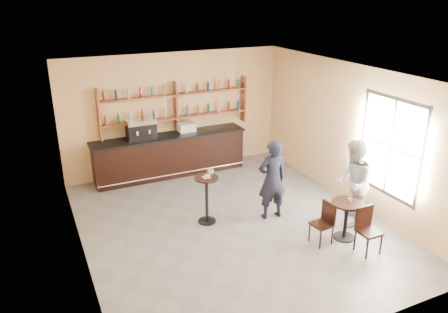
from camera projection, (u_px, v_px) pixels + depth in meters
name	position (u px, v px, depth m)	size (l,w,h in m)	color
floor	(231.00, 225.00, 9.30)	(7.00, 7.00, 0.00)	slate
ceiling	(232.00, 75.00, 8.15)	(7.00, 7.00, 0.00)	white
wall_back	(175.00, 113.00, 11.69)	(7.00, 7.00, 0.00)	#F0C288
wall_front	(347.00, 240.00, 5.76)	(7.00, 7.00, 0.00)	#F0C288
wall_left	(76.00, 181.00, 7.54)	(7.00, 7.00, 0.00)	#F0C288
wall_right	(350.00, 135.00, 9.90)	(7.00, 7.00, 0.00)	#F0C288
window_pane	(390.00, 147.00, 8.85)	(2.00, 2.00, 0.00)	white
window_frame	(390.00, 147.00, 8.85)	(0.04, 1.70, 2.10)	black
shelf_unit	(176.00, 106.00, 11.50)	(4.00, 0.26, 1.40)	brown
liquor_bottles	(176.00, 100.00, 11.44)	(3.68, 0.10, 1.00)	#8C5919
bar_counter	(170.00, 155.00, 11.65)	(4.11, 0.80, 1.11)	black
espresso_machine	(141.00, 129.00, 11.07)	(0.72, 0.46, 0.52)	black
pastry_case	(186.00, 128.00, 11.59)	(0.44, 0.36, 0.27)	silver
pedestal_table	(207.00, 200.00, 9.24)	(0.51, 0.51, 1.05)	black
napkin	(206.00, 177.00, 9.05)	(0.16, 0.16, 0.00)	white
donut	(207.00, 176.00, 9.04)	(0.13, 0.13, 0.05)	#DF8551
cup_pedestal	(211.00, 172.00, 9.17)	(0.13, 0.13, 0.11)	white
man_main	(272.00, 180.00, 9.32)	(0.65, 0.43, 1.78)	black
cafe_table	(346.00, 220.00, 8.67)	(0.63, 0.63, 0.80)	black
cup_cafe	(350.00, 200.00, 8.54)	(0.09, 0.09, 0.09)	white
chair_west	(322.00, 224.00, 8.49)	(0.37, 0.37, 0.85)	black
chair_south	(369.00, 231.00, 8.17)	(0.39, 0.39, 0.91)	black
patron_second	(352.00, 183.00, 9.05)	(0.90, 0.70, 1.86)	#A5A6AB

